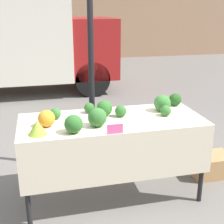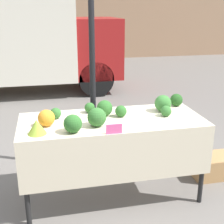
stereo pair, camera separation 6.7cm
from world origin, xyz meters
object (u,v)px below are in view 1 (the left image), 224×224
(orange_cauliflower, at_px, (46,118))
(produce_crate, at_px, (211,165))
(parked_truck, at_px, (2,41))
(price_sign, at_px, (115,129))

(orange_cauliflower, distance_m, produce_crate, 2.20)
(orange_cauliflower, bearing_deg, produce_crate, 5.41)
(parked_truck, distance_m, orange_cauliflower, 5.02)
(price_sign, bearing_deg, parked_truck, 105.10)
(produce_crate, bearing_deg, orange_cauliflower, -174.59)
(parked_truck, xyz_separation_m, price_sign, (1.43, -5.28, -0.32))
(parked_truck, relative_size, orange_cauliflower, 29.94)
(price_sign, bearing_deg, produce_crate, 20.84)
(price_sign, xyz_separation_m, produce_crate, (1.40, 0.53, -0.83))
(parked_truck, bearing_deg, orange_cauliflower, -80.65)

